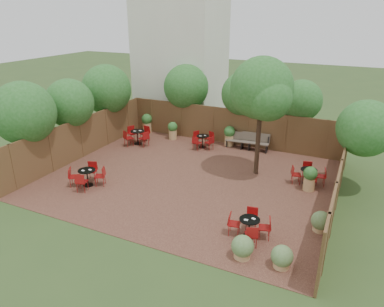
% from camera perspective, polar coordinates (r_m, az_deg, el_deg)
% --- Properties ---
extents(ground, '(80.00, 80.00, 0.00)m').
position_cam_1_polar(ground, '(15.98, -0.32, -4.01)').
color(ground, '#354F23').
rests_on(ground, ground).
extents(courtyard_paving, '(12.00, 10.00, 0.02)m').
position_cam_1_polar(courtyard_paving, '(15.97, -0.32, -3.98)').
color(courtyard_paving, '#3D1F18').
rests_on(courtyard_paving, ground).
extents(fence_back, '(12.00, 0.08, 2.00)m').
position_cam_1_polar(fence_back, '(19.92, 5.97, 4.26)').
color(fence_back, '#4C331C').
rests_on(fence_back, ground).
extents(fence_left, '(0.08, 10.00, 2.00)m').
position_cam_1_polar(fence_left, '(18.81, -17.02, 2.34)').
color(fence_left, '#4C331C').
rests_on(fence_left, ground).
extents(fence_right, '(0.08, 10.00, 2.00)m').
position_cam_1_polar(fence_right, '(14.24, 22.02, -4.61)').
color(fence_right, '#4C331C').
rests_on(fence_right, ground).
extents(neighbour_building, '(5.00, 4.00, 8.00)m').
position_cam_1_polar(neighbour_building, '(23.75, -1.74, 14.60)').
color(neighbour_building, silver).
rests_on(neighbour_building, ground).
extents(overhang_foliage, '(15.77, 10.86, 2.74)m').
position_cam_1_polar(overhang_foliage, '(18.42, -4.88, 8.51)').
color(overhang_foliage, '#256220').
rests_on(overhang_foliage, ground).
extents(courtyard_tree, '(2.79, 2.69, 5.20)m').
position_cam_1_polar(courtyard_tree, '(15.57, 10.83, 9.49)').
color(courtyard_tree, black).
rests_on(courtyard_tree, courtyard_paving).
extents(park_bench_left, '(1.39, 0.53, 0.84)m').
position_cam_1_polar(park_bench_left, '(19.55, 7.39, 2.15)').
color(park_bench_left, brown).
rests_on(park_bench_left, courtyard_paving).
extents(park_bench_right, '(1.50, 0.57, 0.91)m').
position_cam_1_polar(park_bench_right, '(19.30, 9.89, 1.87)').
color(park_bench_right, brown).
rests_on(park_bench_right, courtyard_paving).
extents(bistro_tables, '(10.78, 8.31, 0.87)m').
position_cam_1_polar(bistro_tables, '(16.53, -1.31, -1.49)').
color(bistro_tables, black).
rests_on(bistro_tables, courtyard_paving).
extents(planters, '(10.62, 4.17, 1.14)m').
position_cam_1_polar(planters, '(19.39, 1.65, 2.63)').
color(planters, tan).
rests_on(planters, courtyard_paving).
extents(low_shrubs, '(2.58, 3.14, 0.73)m').
position_cam_1_polar(low_shrubs, '(11.70, 13.99, -13.22)').
color(low_shrubs, tan).
rests_on(low_shrubs, courtyard_paving).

